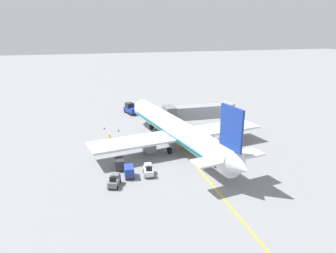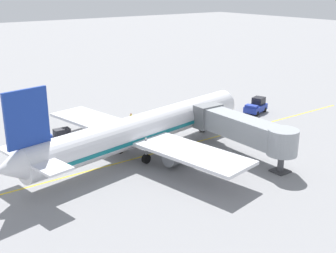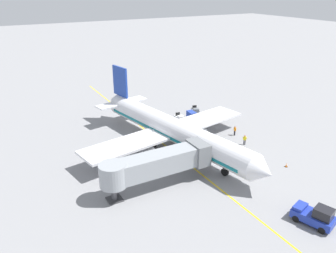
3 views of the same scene
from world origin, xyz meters
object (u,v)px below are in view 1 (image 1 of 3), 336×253
safety_cone_wing_tip (104,128)px  baggage_cart_second_in_train (129,171)px  ground_crew_loader (110,139)px  parked_airliner (177,130)px  ground_crew_wing_walker (105,147)px  safety_cone_nose_left (127,136)px  safety_cone_nose_right (118,130)px  baggage_tug_lead (114,181)px  pushback_tractor (131,109)px  baggage_cart_front (120,163)px  jet_bridge (200,112)px  baggage_tug_trailing (148,170)px

safety_cone_wing_tip → baggage_cart_second_in_train: bearing=-85.6°
ground_crew_loader → safety_cone_wing_tip: ground_crew_loader is taller
parked_airliner → ground_crew_wing_walker: parked_airliner is taller
safety_cone_nose_left → safety_cone_nose_right: same height
parked_airliner → baggage_tug_lead: (-11.81, -10.83, -2.47)m
pushback_tractor → baggage_cart_front: size_ratio=1.65×
baggage_cart_front → safety_cone_nose_left: (2.87, 13.24, -0.66)m
safety_cone_nose_left → safety_cone_wing_tip: same height
pushback_tractor → baggage_cart_second_in_train: pushback_tractor is taller
jet_bridge → safety_cone_nose_left: jet_bridge is taller
baggage_tug_trailing → ground_crew_loader: 14.54m
pushback_tractor → ground_crew_wing_walker: 24.33m
parked_airliner → ground_crew_wing_walker: bearing=173.8°
pushback_tractor → ground_crew_loader: 20.43m
baggage_cart_second_in_train → safety_cone_nose_left: size_ratio=4.98×
ground_crew_wing_walker → ground_crew_loader: 3.91m
pushback_tractor → baggage_tug_lead: pushback_tractor is taller
parked_airliner → baggage_cart_front: (-10.53, -5.91, -2.24)m
baggage_cart_front → parked_airliner: bearing=29.3°
safety_cone_nose_left → pushback_tractor: bearing=78.3°
baggage_cart_second_in_train → ground_crew_wing_walker: bearing=103.4°
ground_crew_wing_walker → safety_cone_wing_tip: size_ratio=2.86×
baggage_tug_lead → baggage_tug_trailing: same height
parked_airliner → baggage_tug_lead: parked_airliner is taller
baggage_tug_trailing → ground_crew_loader: ground_crew_loader is taller
pushback_tractor → baggage_tug_trailing: (-2.73, -33.21, -0.39)m
pushback_tractor → safety_cone_wing_tip: 12.81m
safety_cone_nose_right → baggage_tug_trailing: bearing=-84.9°
parked_airliner → ground_crew_loader: parked_airliner is taller
baggage_tug_lead → ground_crew_loader: (0.86, 15.90, 0.24)m
baggage_cart_front → safety_cone_nose_right: bearing=84.0°
ground_crew_wing_walker → safety_cone_nose_left: (4.34, 6.02, -0.66)m
baggage_tug_trailing → safety_cone_nose_left: size_ratio=4.41×
jet_bridge → safety_cone_wing_tip: jet_bridge is taller
baggage_cart_second_in_train → ground_crew_loader: (-1.37, 13.90, 0.00)m
parked_airliner → baggage_cart_second_in_train: 13.23m
ground_crew_wing_walker → ground_crew_loader: bearing=74.4°
baggage_tug_lead → safety_cone_nose_left: baggage_tug_lead is taller
baggage_cart_front → ground_crew_loader: bearing=92.2°
parked_airliner → jet_bridge: size_ratio=2.51×
baggage_tug_lead → baggage_cart_front: baggage_tug_lead is taller
pushback_tractor → baggage_cart_front: 30.91m
ground_crew_loader → baggage_cart_front: bearing=-87.8°
parked_airliner → baggage_cart_second_in_train: size_ratio=12.67×
jet_bridge → safety_cone_nose_left: 15.66m
jet_bridge → baggage_cart_second_in_train: (-17.13, -18.13, -2.51)m
baggage_tug_trailing → baggage_cart_front: (-3.67, 2.97, 0.24)m
safety_cone_nose_left → ground_crew_loader: bearing=-145.6°
safety_cone_nose_right → safety_cone_wing_tip: bearing=142.5°
safety_cone_nose_left → baggage_cart_front: bearing=-102.2°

